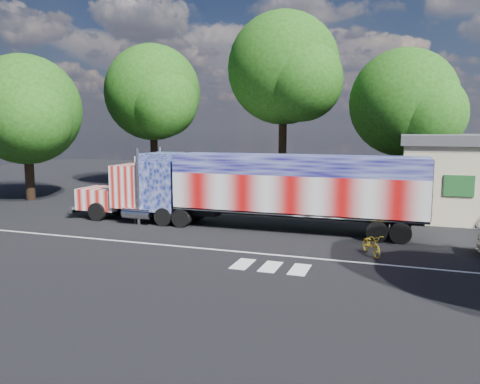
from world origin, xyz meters
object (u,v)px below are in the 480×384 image
(tree_ne_a, at_px, (406,103))
(tree_n_mid, at_px, (285,69))
(woman, at_px, (137,210))
(tree_w_a, at_px, (27,110))
(coach_bus, at_px, (205,177))
(tree_nw_a, at_px, (154,93))
(semi_truck, at_px, (251,188))
(bicycle, at_px, (372,244))

(tree_ne_a, distance_m, tree_n_mid, 10.45)
(woman, bearing_deg, tree_w_a, 136.78)
(coach_bus, height_order, tree_n_mid, tree_n_mid)
(tree_nw_a, bearing_deg, semi_truck, -46.03)
(semi_truck, bearing_deg, coach_bus, 125.73)
(semi_truck, relative_size, coach_bus, 1.82)
(woman, distance_m, bicycle, 13.90)
(coach_bus, bearing_deg, tree_w_a, -157.06)
(semi_truck, distance_m, coach_bus, 11.82)
(woman, height_order, tree_nw_a, tree_nw_a)
(semi_truck, height_order, coach_bus, semi_truck)
(woman, relative_size, bicycle, 0.89)
(tree_n_mid, bearing_deg, bicycle, -65.57)
(semi_truck, xyz_separation_m, tree_nw_a, (-14.32, 14.84, 6.60))
(bicycle, xyz_separation_m, tree_nw_a, (-21.17, 18.64, 8.41))
(tree_ne_a, height_order, tree_n_mid, tree_n_mid)
(tree_ne_a, relative_size, tree_nw_a, 0.87)
(bicycle, height_order, tree_w_a, tree_w_a)
(coach_bus, xyz_separation_m, tree_n_mid, (5.11, 5.63, 8.92))
(coach_bus, relative_size, tree_ne_a, 0.98)
(coach_bus, height_order, tree_nw_a, tree_nw_a)
(coach_bus, distance_m, tree_nw_a, 11.58)
(woman, height_order, tree_n_mid, tree_n_mid)
(semi_truck, relative_size, tree_w_a, 1.86)
(semi_truck, bearing_deg, tree_w_a, 167.66)
(coach_bus, relative_size, tree_n_mid, 0.74)
(woman, xyz_separation_m, tree_nw_a, (-7.56, 15.84, 8.08))
(tree_w_a, relative_size, tree_nw_a, 0.84)
(coach_bus, distance_m, tree_w_a, 14.63)
(semi_truck, bearing_deg, tree_ne_a, 59.69)
(woman, relative_size, tree_n_mid, 0.11)
(woman, relative_size, tree_nw_a, 0.12)
(woman, relative_size, tree_w_a, 0.15)
(semi_truck, relative_size, woman, 12.85)
(woman, bearing_deg, tree_ne_a, 24.23)
(coach_bus, relative_size, woman, 7.05)
(tree_nw_a, bearing_deg, tree_n_mid, 1.70)
(woman, bearing_deg, bicycle, -32.36)
(semi_truck, height_order, tree_n_mid, tree_n_mid)
(tree_w_a, bearing_deg, tree_n_mid, 31.78)
(semi_truck, bearing_deg, tree_n_mid, 96.68)
(coach_bus, xyz_separation_m, woman, (0.13, -10.58, -0.92))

